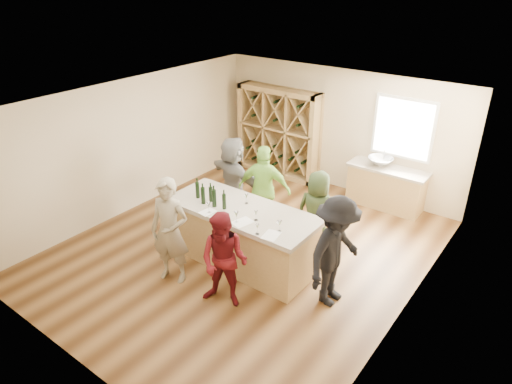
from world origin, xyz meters
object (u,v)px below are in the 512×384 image
Objects in this scene: wine_bottle_a at (198,190)px; person_near_right at (224,261)px; wine_bottle_c at (211,194)px; person_far_mid at (264,190)px; wine_bottle_d at (214,198)px; tasting_counter_base at (242,238)px; person_server at (335,252)px; sink at (380,162)px; wine_bottle_b at (203,196)px; wine_rack at (278,132)px; person_far_right at (317,212)px; wine_bottle_e at (224,202)px; person_far_left at (234,178)px; person_near_left at (170,231)px.

person_near_right reaches higher than wine_bottle_a.
person_far_mid is (0.25, 1.25, -0.32)m from wine_bottle_c.
wine_bottle_c is 0.21m from wine_bottle_d.
person_near_right is at bearing -65.11° from tasting_counter_base.
sink is at bearing 17.14° from person_server.
wine_bottle_c is (0.05, 0.14, -0.01)m from wine_bottle_b.
wine_rack is 7.27× the size of wine_bottle_b.
wine_bottle_d is at bearing 100.14° from person_server.
wine_bottle_c is at bearing 58.03° from person_far_mid.
person_near_right is 1.00× the size of person_far_right.
wine_bottle_e is 0.15× the size of person_far_mid.
wine_bottle_a is (-0.88, -0.14, 0.73)m from tasting_counter_base.
sink is at bearing 66.46° from wine_bottle_b.
person_far_mid is at bearing -61.28° from wine_rack.
person_far_right is at bearing 63.81° from person_near_right.
wine_bottle_a is at bearing -77.71° from wine_rack.
person_far_right is at bearing -169.93° from person_far_left.
wine_bottle_a is 1.08× the size of wine_bottle_c.
sink is at bearing 66.35° from wine_bottle_c.
wine_bottle_e is at bearing 113.04° from person_near_right.
person_near_right is (0.48, -1.04, 0.29)m from tasting_counter_base.
tasting_counter_base is 1.64× the size of person_near_right.
person_far_left is (-2.17, -2.34, -0.13)m from sink.
wine_bottle_e is (0.36, -0.07, 0.00)m from wine_bottle_c.
wine_bottle_d is (1.28, -3.83, 0.14)m from wine_rack.
wine_bottle_d is 0.20× the size of person_near_right.
wine_bottle_a is 0.16× the size of person_near_left.
wine_bottle_c is 0.17× the size of person_far_right.
person_server reaches higher than wine_bottle_a.
wine_rack is 1.38× the size of person_near_right.
person_far_mid reaches higher than wine_bottle_a.
sink reaches higher than tasting_counter_base.
wine_rack is 1.23× the size of person_far_mid.
person_far_mid reaches higher than wine_bottle_b.
person_near_right reaches higher than wine_bottle_d.
tasting_counter_base is 0.78m from wine_bottle_e.
person_far_right is at bearing 38.49° from person_near_left.
person_near_left is at bearing -114.23° from wine_bottle_e.
sink is at bearing 71.66° from wine_bottle_e.
person_far_left is (-2.01, 0.08, 0.09)m from person_far_right.
person_near_left is at bearing 165.04° from person_near_right.
person_far_mid is at bearing 77.55° from wine_bottle_b.
person_far_left is (-1.65, 2.25, 0.09)m from person_near_right.
wine_bottle_e is 1.36m from person_far_mid.
person_near_right is at bearing -50.33° from wine_bottle_e.
wine_bottle_d is at bearing -9.43° from wine_bottle_a.
person_server is at bearing 5.93° from wine_bottle_b.
person_far_right is at bearing 44.95° from person_server.
wine_bottle_a is at bearing 97.55° from person_server.
sink is 0.34× the size of person_near_right.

